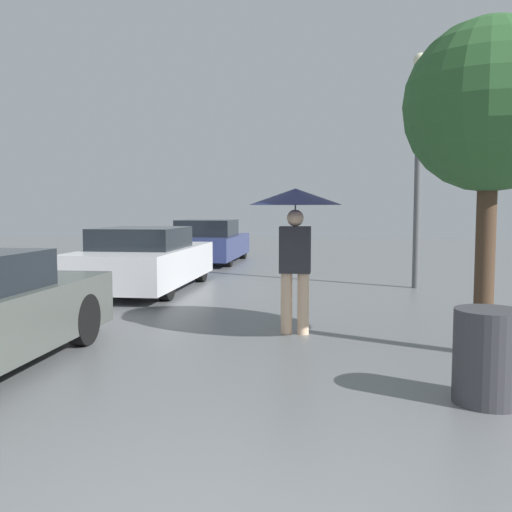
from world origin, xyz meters
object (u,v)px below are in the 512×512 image
Objects in this scene: tree at (490,108)px; street_lamp at (418,154)px; pedestrian at (295,214)px; parked_car_farthest at (209,242)px; parked_car_middle at (145,260)px; trash_bin at (488,356)px.

street_lamp is at bearing 89.81° from tree.
parked_car_farthest is (-3.25, 9.52, -0.95)m from pedestrian.
tree is (5.38, -4.41, 2.10)m from parked_car_middle.
parked_car_middle is at bearing 140.64° from tree.
parked_car_middle reaches higher than trash_bin.
pedestrian is 3.21m from trash_bin.
pedestrian is at bearing 126.35° from trash_bin.
tree is at bearing 77.55° from trash_bin.
parked_car_middle is 5.88m from parked_car_farthest.
street_lamp reaches higher than trash_bin.
pedestrian is at bearing 160.28° from tree.
trash_bin is at bearing -50.36° from parked_car_middle.
parked_car_farthest is at bearing 117.61° from tree.
tree reaches higher than parked_car_farthest.
parked_car_farthest is at bearing 137.74° from street_lamp.
parked_car_middle is 7.27m from tree.
pedestrian reaches higher than parked_car_middle.
tree is 2.85m from trash_bin.
street_lamp reaches higher than parked_car_farthest.
parked_car_middle is at bearing 131.65° from pedestrian.
street_lamp is (5.40, 0.97, 2.12)m from parked_car_middle.
tree is at bearing -39.36° from parked_car_middle.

